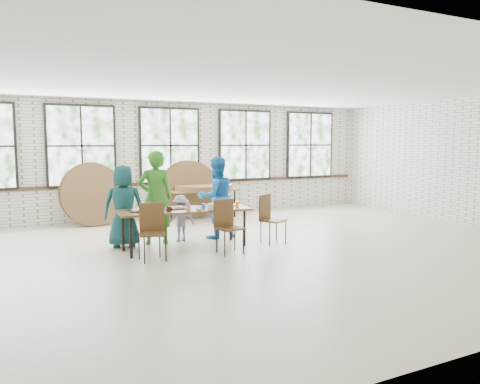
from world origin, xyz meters
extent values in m
plane|color=beige|center=(0.00, 0.00, 0.00)|extent=(12.00, 12.00, 0.00)
plane|color=white|center=(0.00, 0.00, 3.00)|extent=(12.00, 12.00, 0.00)
plane|color=silver|center=(0.00, 4.50, 1.50)|extent=(12.00, 0.00, 12.00)
plane|color=silver|center=(6.00, 0.00, 1.50)|extent=(0.00, 9.00, 9.00)
cube|color=#422819|center=(0.00, 4.47, 0.90)|extent=(11.80, 0.05, 0.08)
cube|color=black|center=(-2.20, 4.44, 1.88)|extent=(1.62, 0.05, 1.97)
cube|color=white|center=(-2.20, 4.41, 1.88)|extent=(1.50, 0.01, 1.85)
cube|color=black|center=(0.00, 4.44, 1.88)|extent=(1.62, 0.05, 1.97)
cube|color=white|center=(0.00, 4.41, 1.88)|extent=(1.50, 0.01, 1.85)
cube|color=black|center=(2.20, 4.44, 1.88)|extent=(1.62, 0.05, 1.97)
cube|color=white|center=(2.20, 4.41, 1.88)|extent=(1.50, 0.01, 1.85)
cube|color=black|center=(4.40, 4.44, 1.88)|extent=(1.62, 0.05, 1.97)
cube|color=white|center=(4.40, 4.41, 1.88)|extent=(1.50, 0.01, 1.85)
cube|color=brown|center=(-0.93, 0.81, 0.72)|extent=(2.46, 1.00, 0.04)
cylinder|color=black|center=(-2.01, 0.51, 0.35)|extent=(0.05, 0.05, 0.70)
cylinder|color=black|center=(-2.01, 1.11, 0.35)|extent=(0.05, 0.05, 0.70)
cylinder|color=black|center=(0.15, 0.51, 0.35)|extent=(0.05, 0.05, 0.70)
cylinder|color=black|center=(0.15, 1.11, 0.35)|extent=(0.05, 0.05, 0.70)
cube|color=#52351B|center=(-1.73, 0.22, 0.45)|extent=(0.52, 0.50, 0.03)
cube|color=#52351B|center=(-1.67, 0.40, 0.70)|extent=(0.41, 0.15, 0.50)
cylinder|color=black|center=(-1.91, 0.05, 0.22)|extent=(0.02, 0.02, 0.44)
cylinder|color=black|center=(-1.91, 0.39, 0.22)|extent=(0.02, 0.02, 0.44)
cylinder|color=black|center=(-1.55, 0.05, 0.22)|extent=(0.02, 0.02, 0.44)
cylinder|color=black|center=(-1.55, 0.39, 0.22)|extent=(0.02, 0.02, 0.44)
cube|color=#52351B|center=(-0.36, 0.08, 0.45)|extent=(0.48, 0.47, 0.03)
cube|color=#52351B|center=(-0.39, 0.27, 0.70)|extent=(0.42, 0.10, 0.50)
cylinder|color=black|center=(-0.54, -0.09, 0.22)|extent=(0.02, 0.02, 0.44)
cylinder|color=black|center=(-0.54, 0.25, 0.22)|extent=(0.02, 0.02, 0.44)
cylinder|color=black|center=(-0.18, -0.09, 0.22)|extent=(0.02, 0.02, 0.44)
cylinder|color=black|center=(-0.18, 0.25, 0.22)|extent=(0.02, 0.02, 0.44)
cube|color=#52351B|center=(0.76, 0.46, 0.45)|extent=(0.56, 0.56, 0.03)
cube|color=#52351B|center=(0.66, 0.63, 0.70)|extent=(0.38, 0.24, 0.50)
cylinder|color=black|center=(0.58, 0.29, 0.22)|extent=(0.02, 0.02, 0.44)
cylinder|color=black|center=(0.58, 0.63, 0.22)|extent=(0.02, 0.02, 0.44)
cylinder|color=black|center=(0.94, 0.29, 0.22)|extent=(0.02, 0.02, 0.44)
cylinder|color=black|center=(0.94, 0.63, 0.22)|extent=(0.02, 0.02, 0.44)
imported|color=#155346|center=(-1.90, 1.46, 0.77)|extent=(0.87, 0.69, 1.55)
imported|color=#2E771F|center=(-1.29, 1.46, 0.90)|extent=(0.71, 0.51, 1.81)
imported|color=#161543|center=(-0.79, 1.46, 0.46)|extent=(0.61, 0.36, 0.92)
imported|color=blue|center=(-0.01, 1.46, 0.83)|extent=(0.84, 0.67, 1.67)
cube|color=brown|center=(0.71, 3.94, 0.72)|extent=(1.85, 0.89, 0.04)
cylinder|color=black|center=(-0.07, 3.67, 0.35)|extent=(0.04, 0.04, 0.70)
cylinder|color=black|center=(-0.07, 4.22, 0.35)|extent=(0.04, 0.04, 0.70)
cylinder|color=black|center=(1.49, 3.67, 0.35)|extent=(0.04, 0.04, 0.70)
cylinder|color=black|center=(1.49, 4.22, 0.35)|extent=(0.04, 0.04, 0.70)
cube|color=black|center=(-1.72, 0.91, 0.75)|extent=(0.44, 0.33, 0.02)
cube|color=black|center=(-1.08, 0.91, 0.75)|extent=(0.44, 0.33, 0.02)
cube|color=black|center=(-0.16, 0.88, 0.75)|extent=(0.44, 0.33, 0.02)
cylinder|color=black|center=(-1.30, 0.62, 0.79)|extent=(0.09, 0.09, 0.09)
cube|color=red|center=(-0.92, 0.65, 0.80)|extent=(0.06, 0.06, 0.11)
cylinder|color=blue|center=(-0.61, 0.70, 0.79)|extent=(0.07, 0.07, 0.10)
cylinder|color=orange|center=(0.04, 0.61, 0.80)|extent=(0.07, 0.07, 0.11)
cylinder|color=white|center=(-0.48, 0.58, 0.79)|extent=(0.17, 0.17, 0.10)
ellipsoid|color=white|center=(-1.43, 0.61, 0.76)|extent=(0.11, 0.11, 0.05)
ellipsoid|color=white|center=(-0.77, 0.53, 0.76)|extent=(0.11, 0.11, 0.05)
ellipsoid|color=white|center=(-0.29, 0.79, 0.76)|extent=(0.11, 0.11, 0.05)
cylinder|color=brown|center=(0.71, 3.94, 0.76)|extent=(1.50, 1.50, 0.04)
cylinder|color=brown|center=(0.71, 3.94, 0.80)|extent=(1.50, 1.50, 0.04)
cylinder|color=brown|center=(0.71, 3.94, 0.85)|extent=(1.50, 1.50, 0.04)
cylinder|color=brown|center=(-2.05, 4.16, 0.73)|extent=(1.50, 0.23, 1.49)
cylinder|color=brown|center=(-2.01, 4.06, 0.73)|extent=(1.50, 0.41, 1.47)
cylinder|color=brown|center=(0.36, 4.16, 0.73)|extent=(1.50, 0.25, 1.49)
cylinder|color=brown|center=(0.46, 4.06, 0.74)|extent=(1.50, 0.31, 1.48)
camera|label=1|loc=(-3.86, -7.25, 1.97)|focal=35.00mm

